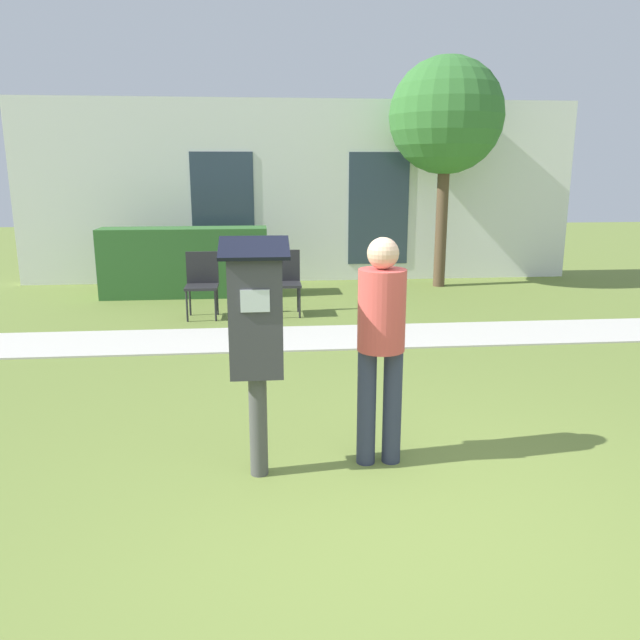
% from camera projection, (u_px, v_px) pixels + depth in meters
% --- Properties ---
extents(ground_plane, '(40.00, 40.00, 0.00)m').
position_uv_depth(ground_plane, '(397.00, 526.00, 3.60)').
color(ground_plane, olive).
extents(sidewalk, '(12.00, 1.10, 0.02)m').
position_uv_depth(sidewalk, '(324.00, 337.00, 7.59)').
color(sidewalk, beige).
rests_on(sidewalk, ground).
extents(building_facade, '(10.00, 0.26, 3.20)m').
position_uv_depth(building_facade, '(301.00, 192.00, 11.23)').
color(building_facade, white).
rests_on(building_facade, ground).
extents(parking_meter, '(0.44, 0.31, 1.59)m').
position_uv_depth(parking_meter, '(256.00, 328.00, 3.98)').
color(parking_meter, '#4C4C4C').
rests_on(parking_meter, ground).
extents(person_standing, '(0.32, 0.32, 1.58)m').
position_uv_depth(person_standing, '(381.00, 334.00, 4.18)').
color(person_standing, '#333851').
rests_on(person_standing, ground).
extents(outdoor_chair_left, '(0.44, 0.44, 0.90)m').
position_uv_depth(outdoor_chair_left, '(202.00, 279.00, 8.58)').
color(outdoor_chair_left, '#262628').
rests_on(outdoor_chair_left, ground).
extents(outdoor_chair_middle, '(0.44, 0.44, 0.90)m').
position_uv_depth(outdoor_chair_middle, '(285.00, 277.00, 8.76)').
color(outdoor_chair_middle, '#262628').
rests_on(outdoor_chair_middle, ground).
extents(hedge_row, '(2.64, 0.60, 1.10)m').
position_uv_depth(hedge_row, '(185.00, 262.00, 10.00)').
color(hedge_row, '#33662D').
rests_on(hedge_row, ground).
extents(tree, '(1.90, 1.90, 3.82)m').
position_uv_depth(tree, '(446.00, 117.00, 10.31)').
color(tree, brown).
rests_on(tree, ground).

